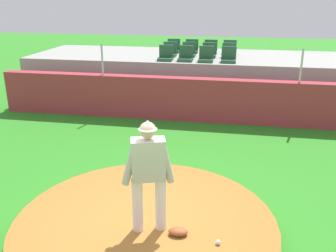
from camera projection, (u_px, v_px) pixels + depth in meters
name	position (u px, v px, depth m)	size (l,w,h in m)	color
ground_plane	(145.00, 233.00, 6.16)	(60.00, 60.00, 0.00)	#2B8120
pitchers_mound	(145.00, 227.00, 6.11)	(4.31, 4.31, 0.26)	#A0682C
pitcher	(148.00, 169.00, 5.50)	(0.79, 0.40, 1.81)	white
baseball	(218.00, 242.00, 5.47)	(0.07, 0.07, 0.07)	white
fielding_glove	(178.00, 232.00, 5.68)	(0.30, 0.20, 0.11)	brown
brick_barrier	(191.00, 99.00, 11.47)	(12.32, 0.40, 1.34)	#A3323B
fence_post_left	(102.00, 59.00, 11.56)	(0.06, 0.06, 0.97)	silver
fence_post_right	(301.00, 66.00, 10.55)	(0.06, 0.06, 0.97)	silver
bleacher_platform	(199.00, 77.00, 13.82)	(12.26, 3.63, 1.63)	#969791
stadium_chair_0	(166.00, 56.00, 12.46)	(0.48, 0.44, 0.50)	#275738
stadium_chair_1	(186.00, 56.00, 12.36)	(0.48, 0.44, 0.50)	#275738
stadium_chair_2	(206.00, 57.00, 12.22)	(0.48, 0.44, 0.50)	#275738
stadium_chair_3	(229.00, 57.00, 12.12)	(0.48, 0.44, 0.50)	#275738
stadium_chair_4	(170.00, 52.00, 13.28)	(0.48, 0.44, 0.50)	#275738
stadium_chair_5	(189.00, 52.00, 13.21)	(0.48, 0.44, 0.50)	#275738
stadium_chair_6	(209.00, 53.00, 13.06)	(0.48, 0.44, 0.50)	#275738
stadium_chair_7	(229.00, 53.00, 12.97)	(0.48, 0.44, 0.50)	#275738
stadium_chair_8	(173.00, 48.00, 14.15)	(0.48, 0.44, 0.50)	#275738
stadium_chair_9	(192.00, 49.00, 14.03)	(0.48, 0.44, 0.50)	#275738
stadium_chair_10	(211.00, 49.00, 13.88)	(0.48, 0.44, 0.50)	#275738
stadium_chair_11	(230.00, 50.00, 13.79)	(0.48, 0.44, 0.50)	#275738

